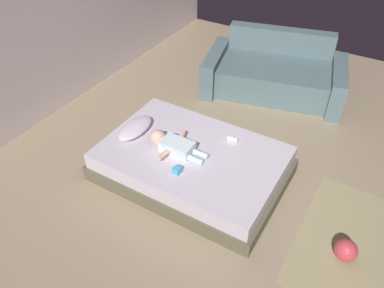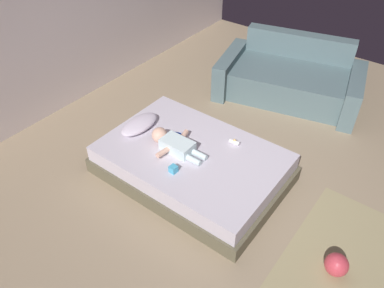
{
  "view_description": "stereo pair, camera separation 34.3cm",
  "coord_description": "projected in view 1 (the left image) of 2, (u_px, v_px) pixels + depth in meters",
  "views": [
    {
      "loc": [
        -2.73,
        -0.95,
        3.06
      ],
      "look_at": [
        -0.06,
        0.64,
        0.47
      ],
      "focal_mm": 35.34,
      "sensor_mm": 36.0,
      "label": 1
    },
    {
      "loc": [
        -2.54,
        -1.23,
        3.06
      ],
      "look_at": [
        -0.06,
        0.64,
        0.47
      ],
      "focal_mm": 35.34,
      "sensor_mm": 36.0,
      "label": 2
    }
  ],
  "objects": [
    {
      "name": "toothbrush",
      "position": [
        172.0,
        134.0,
        4.33
      ],
      "size": [
        0.05,
        0.12,
        0.02
      ],
      "color": "blue",
      "rests_on": "bed"
    },
    {
      "name": "pillow",
      "position": [
        135.0,
        128.0,
        4.34
      ],
      "size": [
        0.53,
        0.26,
        0.11
      ],
      "color": "silver",
      "rests_on": "bed"
    },
    {
      "name": "couch",
      "position": [
        275.0,
        73.0,
        5.63
      ],
      "size": [
        1.55,
        2.17,
        0.79
      ],
      "color": "slate",
      "rests_on": "ground_plane"
    },
    {
      "name": "baby_bottle",
      "position": [
        233.0,
        139.0,
        4.22
      ],
      "size": [
        0.06,
        0.12,
        0.07
      ],
      "color": "white",
      "rests_on": "bed"
    },
    {
      "name": "baby",
      "position": [
        173.0,
        144.0,
        4.09
      ],
      "size": [
        0.53,
        0.69,
        0.18
      ],
      "color": "silver",
      "rests_on": "bed"
    },
    {
      "name": "rug",
      "position": [
        356.0,
        245.0,
        3.61
      ],
      "size": [
        1.51,
        1.05,
        0.01
      ],
      "color": "tan",
      "rests_on": "ground_plane"
    },
    {
      "name": "toy_ball",
      "position": [
        346.0,
        250.0,
        3.44
      ],
      "size": [
        0.21,
        0.21,
        0.21
      ],
      "primitive_type": "sphere",
      "color": "#CE3E4C",
      "rests_on": "rug"
    },
    {
      "name": "wall_behind_bed",
      "position": [
        21.0,
        11.0,
        4.39
      ],
      "size": [
        8.0,
        0.12,
        2.88
      ],
      "primitive_type": "cube",
      "color": "silver",
      "rests_on": "ground_plane"
    },
    {
      "name": "toy_block",
      "position": [
        177.0,
        170.0,
        3.83
      ],
      "size": [
        0.08,
        0.08,
        0.07
      ],
      "color": "#47B1DC",
      "rests_on": "bed"
    },
    {
      "name": "ground_plane",
      "position": [
        245.0,
        193.0,
        4.14
      ],
      "size": [
        8.0,
        8.0,
        0.0
      ],
      "primitive_type": "plane",
      "color": "#9C8769"
    },
    {
      "name": "bed",
      "position": [
        192.0,
        164.0,
        4.23
      ],
      "size": [
        1.36,
        2.02,
        0.37
      ],
      "color": "brown",
      "rests_on": "ground_plane"
    }
  ]
}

